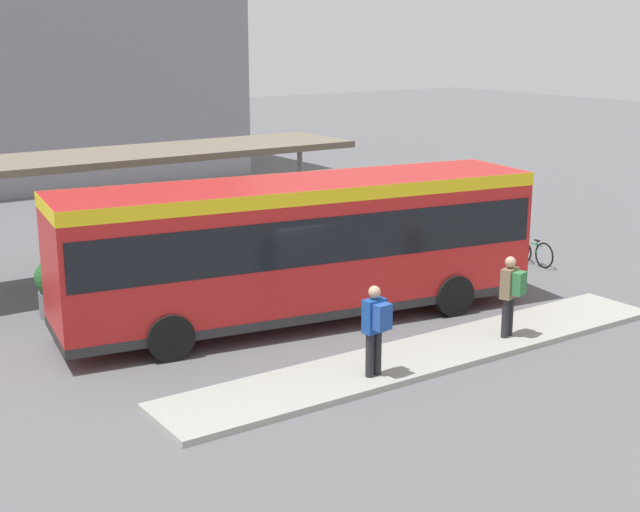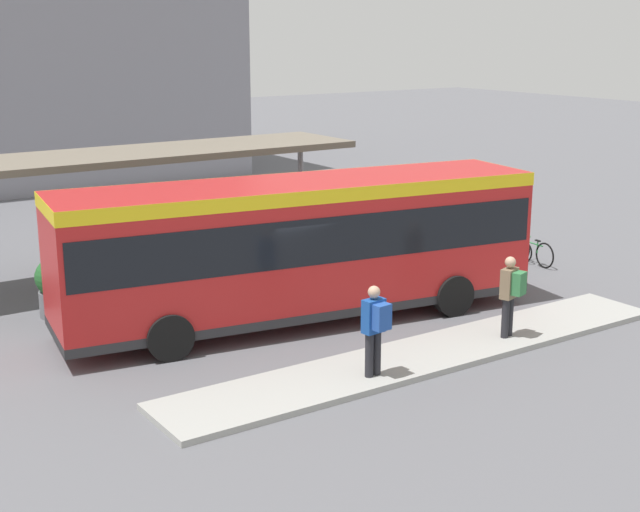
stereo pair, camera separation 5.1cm
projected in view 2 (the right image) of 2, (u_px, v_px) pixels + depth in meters
The scene contains 11 objects.
ground_plane at pixel (300, 321), 20.34m from camera, with size 120.00×120.00×0.00m, color #5B5B60.
curb_island at pixel (430, 354), 18.09m from camera, with size 11.94×1.80×0.12m.
city_bus at pixel (300, 241), 19.88m from camera, with size 11.15×4.06×3.23m.
pedestrian_waiting at pixel (375, 325), 16.54m from camera, with size 0.45×0.48×1.76m.
pedestrian_companion at pixel (511, 291), 18.69m from camera, with size 0.49×0.54×1.75m.
bicycle_green at pixel (533, 251), 25.16m from camera, with size 0.48×1.71×0.74m.
bicycle_orange at pixel (512, 248), 25.67m from camera, with size 0.48×1.54×0.66m.
bicycle_red at pixel (499, 243), 26.34m from camera, with size 0.48×1.53×0.66m.
bicycle_blue at pixel (476, 239), 26.76m from camera, with size 0.48×1.60×0.69m.
station_shelter at pixel (127, 157), 23.31m from camera, with size 12.73×2.92×3.35m.
potted_planter_near_shelter at pixel (55, 286), 20.50m from camera, with size 0.90×0.90×1.39m.
Camera 2 is at (-10.45, -16.27, 6.48)m, focal length 50.00 mm.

